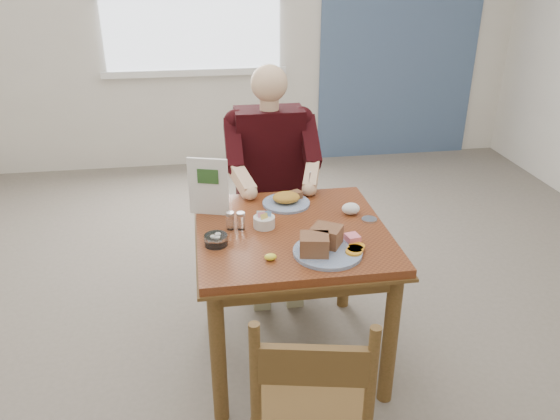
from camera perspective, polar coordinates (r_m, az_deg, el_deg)
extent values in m
plane|color=#665E53|center=(3.03, 1.10, -14.69)|extent=(6.00, 6.00, 0.00)
plane|color=silver|center=(5.32, -4.64, 19.41)|extent=(5.50, 0.00, 5.50)
cube|color=#455C80|center=(5.66, 12.74, 19.26)|extent=(1.60, 0.02, 2.80)
ellipsoid|color=#FFF235|center=(2.34, -1.00, -4.93)|extent=(0.06, 0.04, 0.03)
ellipsoid|color=white|center=(2.76, 7.40, 0.14)|extent=(0.11, 0.10, 0.06)
cylinder|color=silver|center=(2.72, 9.31, -0.98)|extent=(0.10, 0.10, 0.01)
cube|color=white|center=(5.34, -8.83, 14.00)|extent=(1.72, 0.04, 0.06)
cube|color=brown|center=(2.62, 1.23, -2.36)|extent=(0.90, 0.90, 0.04)
cube|color=brown|center=(2.63, 1.23, -2.89)|extent=(0.92, 0.92, 0.01)
cylinder|color=brown|center=(2.47, -6.47, -14.95)|extent=(0.07, 0.07, 0.71)
cylinder|color=brown|center=(2.60, 11.44, -13.04)|extent=(0.07, 0.07, 0.71)
cylinder|color=brown|center=(3.11, -7.23, -5.67)|extent=(0.07, 0.07, 0.71)
cylinder|color=brown|center=(3.21, 6.85, -4.56)|extent=(0.07, 0.07, 0.71)
cube|color=brown|center=(2.32, 2.90, -8.32)|extent=(0.80, 0.03, 0.08)
cube|color=brown|center=(2.99, -0.08, -0.11)|extent=(0.80, 0.03, 0.08)
cube|color=brown|center=(2.62, -7.25, -4.31)|extent=(0.03, 0.80, 0.08)
cube|color=brown|center=(2.74, 9.30, -3.04)|extent=(0.03, 0.80, 0.08)
cylinder|color=brown|center=(3.34, -3.62, -5.75)|extent=(0.04, 0.04, 0.45)
cylinder|color=brown|center=(3.38, 2.49, -5.27)|extent=(0.04, 0.04, 0.45)
cylinder|color=brown|center=(3.65, -4.17, -2.85)|extent=(0.04, 0.04, 0.45)
cylinder|color=brown|center=(3.69, 1.41, -2.45)|extent=(0.04, 0.04, 0.45)
cube|color=brown|center=(3.40, -1.00, -0.49)|extent=(0.42, 0.42, 0.03)
cylinder|color=brown|center=(3.45, -4.42, 4.11)|extent=(0.04, 0.04, 0.50)
cylinder|color=brown|center=(3.49, 1.49, 4.45)|extent=(0.04, 0.04, 0.50)
cube|color=brown|center=(3.43, -1.46, 5.85)|extent=(0.38, 0.03, 0.14)
cylinder|color=brown|center=(2.40, -1.54, -20.44)|extent=(0.05, 0.05, 0.45)
cylinder|color=brown|center=(2.41, 7.63, -20.57)|extent=(0.05, 0.05, 0.45)
cube|color=brown|center=(2.10, 3.21, -19.54)|extent=(0.50, 0.50, 0.03)
cylinder|color=brown|center=(1.81, -2.57, -18.12)|extent=(0.04, 0.04, 0.50)
cylinder|color=brown|center=(1.82, 9.40, -18.28)|extent=(0.04, 0.04, 0.50)
cube|color=brown|center=(1.74, 3.51, -15.91)|extent=(0.38, 0.11, 0.14)
cube|color=gray|center=(3.25, -2.47, -0.33)|extent=(0.13, 0.38, 0.12)
cube|color=gray|center=(3.27, 1.01, -0.10)|extent=(0.13, 0.38, 0.12)
cube|color=gray|center=(3.23, -2.00, -6.50)|extent=(0.10, 0.10, 0.48)
cube|color=gray|center=(3.26, 1.51, -6.22)|extent=(0.10, 0.10, 0.48)
cube|color=black|center=(3.28, -1.13, 5.64)|extent=(0.40, 0.22, 0.58)
sphere|color=black|center=(3.19, -4.58, 9.17)|extent=(0.15, 0.15, 0.15)
sphere|color=black|center=(3.24, 2.22, 9.48)|extent=(0.15, 0.15, 0.15)
cylinder|color=#E1B68E|center=(3.17, -1.12, 10.80)|extent=(0.11, 0.11, 0.08)
sphere|color=#E1B68E|center=(3.14, -1.14, 13.10)|extent=(0.21, 0.21, 0.21)
cube|color=black|center=(3.11, -4.90, 6.78)|extent=(0.09, 0.29, 0.27)
cube|color=black|center=(3.17, 3.12, 7.19)|extent=(0.09, 0.29, 0.27)
sphere|color=black|center=(3.04, -4.66, 4.31)|extent=(0.09, 0.09, 0.09)
sphere|color=black|center=(3.10, 3.51, 4.77)|extent=(0.09, 0.09, 0.09)
cube|color=#E1B68E|center=(2.97, -3.92, 3.10)|extent=(0.14, 0.23, 0.14)
cube|color=#E1B68E|center=(3.02, 3.29, 3.53)|extent=(0.14, 0.23, 0.14)
sphere|color=#E1B68E|center=(2.90, -3.14, 1.83)|extent=(0.08, 0.08, 0.08)
sphere|color=#E1B68E|center=(2.95, 3.06, 2.22)|extent=(0.08, 0.08, 0.08)
cylinder|color=silver|center=(2.93, 3.08, 3.12)|extent=(0.01, 0.05, 0.12)
cylinder|color=white|center=(2.40, 4.99, -4.39)|extent=(0.39, 0.39, 0.02)
cube|color=#A67249|center=(2.35, 3.59, -3.61)|extent=(0.14, 0.13, 0.08)
cube|color=#A67249|center=(2.43, 4.90, -2.67)|extent=(0.16, 0.16, 0.08)
cylinder|color=orange|center=(2.39, 7.71, -4.33)|extent=(0.10, 0.10, 0.01)
cylinder|color=orange|center=(2.41, 7.87, -4.05)|extent=(0.09, 0.09, 0.01)
cylinder|color=orange|center=(2.43, 8.03, -3.78)|extent=(0.08, 0.08, 0.01)
cube|color=pink|center=(2.47, 7.58, -2.93)|extent=(0.07, 0.07, 0.03)
cylinder|color=white|center=(2.85, 0.65, 0.71)|extent=(0.33, 0.33, 0.01)
ellipsoid|color=gold|center=(2.84, 0.65, 1.33)|extent=(0.18, 0.17, 0.05)
cube|color=#A67249|center=(2.88, 1.37, 1.54)|extent=(0.11, 0.09, 0.04)
cylinder|color=white|center=(2.61, -1.66, -1.25)|extent=(0.11, 0.11, 0.05)
cube|color=pink|center=(2.59, -1.91, -0.52)|extent=(0.04, 0.02, 0.03)
cube|color=#6699D8|center=(2.60, -1.32, -0.40)|extent=(0.04, 0.03, 0.03)
cube|color=#EAD159|center=(2.58, -1.66, -0.67)|extent=(0.04, 0.03, 0.03)
cube|color=white|center=(2.61, -2.04, -0.36)|extent=(0.04, 0.02, 0.03)
cylinder|color=white|center=(2.60, -5.23, -1.28)|extent=(0.04, 0.04, 0.07)
cylinder|color=silver|center=(2.58, -5.27, -0.41)|extent=(0.05, 0.05, 0.02)
cylinder|color=white|center=(2.59, -4.10, -1.29)|extent=(0.04, 0.04, 0.07)
cylinder|color=silver|center=(2.57, -4.13, -0.42)|extent=(0.05, 0.05, 0.02)
cylinder|color=white|center=(2.47, -6.71, -3.14)|extent=(0.14, 0.14, 0.05)
cylinder|color=white|center=(2.46, -7.01, -2.90)|extent=(0.03, 0.03, 0.02)
cylinder|color=white|center=(2.48, -6.49, -2.64)|extent=(0.03, 0.03, 0.02)
cylinder|color=white|center=(2.45, -6.57, -2.98)|extent=(0.03, 0.03, 0.02)
cube|color=white|center=(2.72, -7.50, 2.43)|extent=(0.20, 0.08, 0.30)
cube|color=#2D5926|center=(2.68, -7.56, 3.48)|extent=(0.10, 0.04, 0.07)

